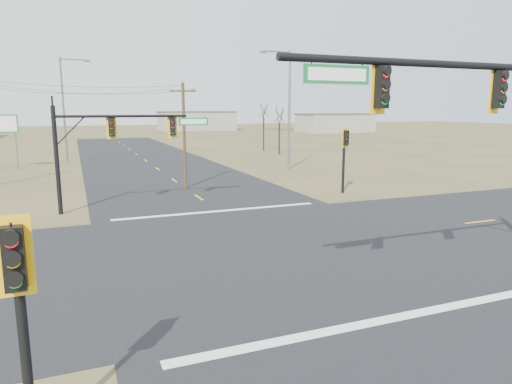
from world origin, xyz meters
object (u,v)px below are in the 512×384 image
Objects in this scene: utility_pole_near at (184,133)px; mast_arm_far at (117,135)px; streetlight_a at (287,104)px; streetlight_c at (66,105)px; pedestal_signal_ne at (345,146)px; bare_tree_d at (264,110)px; pedestal_signal_sw at (17,282)px; mast_arm_near at (506,120)px; bare_tree_c at (280,114)px; highway_sign at (3,130)px.

mast_arm_far is at bearing -131.81° from utility_pole_near.
streetlight_a reaches higher than streetlight_c.
utility_pole_near reaches higher than pedestal_signal_ne.
utility_pole_near is 0.68× the size of streetlight_a.
streetlight_a is at bearing 65.89° from pedestal_signal_ne.
bare_tree_d is at bearing 56.75° from utility_pole_near.
streetlight_a is 1.01× the size of streetlight_c.
pedestal_signal_sw is (-18.46, -19.18, -0.23)m from pedestal_signal_ne.
mast_arm_near is at bearing -80.44° from streetlight_c.
streetlight_a is 20.41m from bare_tree_d.
mast_arm_near is at bearing -124.48° from pedestal_signal_ne.
mast_arm_near is at bearing -104.91° from bare_tree_d.
streetlight_c is at bearing 89.21° from pedestal_signal_sw.
streetlight_a is at bearing -106.35° from bare_tree_d.
bare_tree_c reaches higher than mast_arm_far.
highway_sign is 31.71m from bare_tree_c.
highway_sign is at bearing 119.22° from pedestal_signal_ne.
bare_tree_d is at bearing 7.19° from streetlight_c.
mast_arm_far is 35.41m from bare_tree_c.
bare_tree_d is (13.37, 50.22, 0.21)m from mast_arm_near.
mast_arm_far is 39.69m from bare_tree_d.
bare_tree_d reaches higher than pedestal_signal_ne.
utility_pole_near is 1.17× the size of bare_tree_c.
pedestal_signal_ne is 0.41× the size of streetlight_c.
mast_arm_far is at bearing -147.01° from streetlight_a.
mast_arm_far reaches higher than pedestal_signal_ne.
mast_arm_far is 21.44m from streetlight_a.
pedestal_signal_ne is 13.76m from streetlight_a.
streetlight_a is (7.63, 30.64, 0.86)m from mast_arm_near.
utility_pole_near is at bearing 131.82° from pedestal_signal_ne.
utility_pole_near reaches higher than bare_tree_c.
utility_pole_near is at bearing -123.25° from bare_tree_d.
mast_arm_near reaches higher than highway_sign.
streetlight_c reaches higher than utility_pole_near.
streetlight_c is (-8.12, 20.72, 2.24)m from utility_pole_near.
pedestal_signal_sw is 38.44m from streetlight_a.
streetlight_a is at bearing -111.97° from bare_tree_c.
bare_tree_c is at bearing -4.57° from streetlight_c.
highway_sign is at bearing 98.52° from mast_arm_near.
mast_arm_near is 1.42× the size of utility_pole_near.
mast_arm_near is 23.95m from utility_pole_near.
highway_sign is at bearing -163.50° from bare_tree_d.
streetlight_a reaches higher than bare_tree_d.
streetlight_c is at bearing 141.24° from streetlight_a.
mast_arm_far reaches higher than pedestal_signal_sw.
bare_tree_d is at bearing 17.29° from highway_sign.
pedestal_signal_sw is at bearing -119.17° from bare_tree_c.
bare_tree_c reaches higher than pedestal_signal_sw.
pedestal_signal_sw is 0.79× the size of highway_sign.
pedestal_signal_sw is 0.37× the size of streetlight_c.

